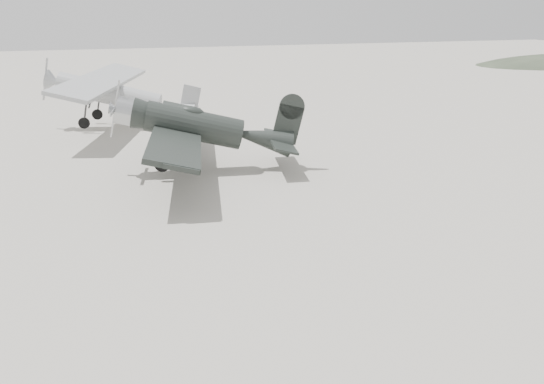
# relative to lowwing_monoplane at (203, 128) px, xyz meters

# --- Properties ---
(ground) EXTENTS (160.00, 160.00, 0.00)m
(ground) POSITION_rel_lowwing_monoplane_xyz_m (1.35, -8.96, -1.92)
(ground) COLOR #9C958A
(ground) RESTS_ON ground
(lowwing_monoplane) EXTENTS (8.14, 11.34, 3.64)m
(lowwing_monoplane) POSITION_rel_lowwing_monoplane_xyz_m (0.00, 0.00, 0.00)
(lowwing_monoplane) COLOR black
(lowwing_monoplane) RESTS_ON ground
(highwing_monoplane) EXTENTS (8.97, 12.49, 3.55)m
(highwing_monoplane) POSITION_rel_lowwing_monoplane_xyz_m (-3.39, 9.93, 0.30)
(highwing_monoplane) COLOR #9FA3A4
(highwing_monoplane) RESTS_ON ground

